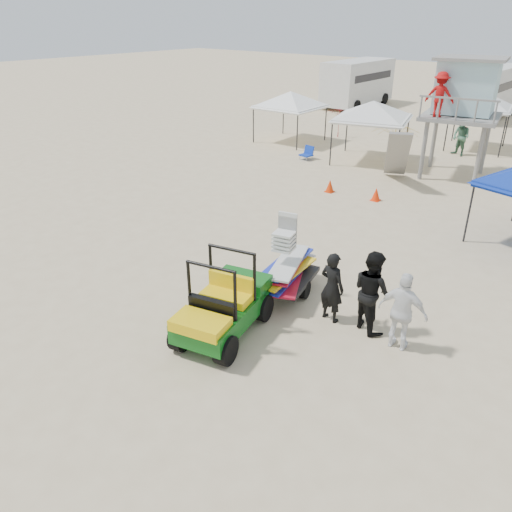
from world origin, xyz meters
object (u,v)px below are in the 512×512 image
Objects in this scene: lifeguard_tower at (464,91)px; utility_cart at (221,300)px; surf_trailer at (286,266)px; man_left at (332,287)px.

utility_cart is at bearing -87.84° from lifeguard_tower.
surf_trailer is 13.13m from lifeguard_tower.
utility_cart is 1.16× the size of surf_trailer.
lifeguard_tower is (-0.57, 15.16, 2.65)m from utility_cart.
utility_cart is 0.57× the size of lifeguard_tower.
utility_cart is 15.40m from lifeguard_tower.
man_left is at bearing 53.22° from utility_cart.
man_left is at bearing -80.94° from lifeguard_tower.
lifeguard_tower reaches higher than utility_cart.
lifeguard_tower is at bearing 92.16° from utility_cart.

